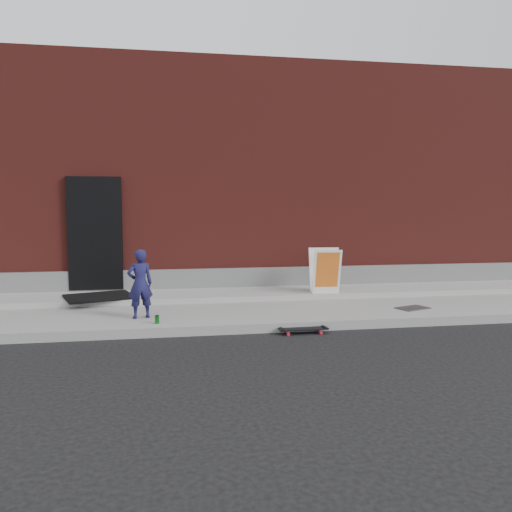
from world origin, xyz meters
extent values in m
plane|color=black|center=(0.00, 0.00, 0.00)|extent=(80.00, 80.00, 0.00)
cube|color=gray|center=(0.00, 1.50, 0.07)|extent=(20.00, 3.00, 0.15)
cube|color=gray|center=(0.00, 2.40, 0.20)|extent=(20.00, 1.20, 0.10)
cube|color=maroon|center=(0.00, 7.00, 2.50)|extent=(20.00, 8.00, 5.00)
cube|color=slate|center=(0.00, 2.97, 0.45)|extent=(20.00, 0.10, 0.40)
cube|color=black|center=(-2.60, 2.96, 1.40)|extent=(1.05, 0.12, 2.25)
imported|color=#191844|center=(-1.60, 0.73, 0.70)|extent=(0.46, 0.37, 1.11)
cylinder|color=red|center=(1.12, -0.03, 0.03)|extent=(0.05, 0.03, 0.05)
cylinder|color=red|center=(1.12, -0.19, 0.03)|extent=(0.05, 0.03, 0.05)
cylinder|color=red|center=(0.61, -0.05, 0.03)|extent=(0.05, 0.03, 0.05)
cylinder|color=red|center=(0.61, -0.21, 0.03)|extent=(0.05, 0.03, 0.05)
cube|color=#ABACB0|center=(1.12, -0.11, 0.06)|extent=(0.05, 0.16, 0.02)
cube|color=#ABACB0|center=(0.61, -0.13, 0.06)|extent=(0.05, 0.16, 0.02)
cube|color=black|center=(0.87, -0.12, 0.08)|extent=(0.74, 0.21, 0.02)
cube|color=white|center=(1.84, 1.81, 0.68)|extent=(0.55, 0.28, 0.87)
cube|color=white|center=(1.87, 2.19, 0.68)|extent=(0.55, 0.28, 0.87)
cube|color=yellow|center=(1.84, 1.78, 0.64)|extent=(0.45, 0.21, 0.69)
cube|color=white|center=(1.86, 2.00, 1.12)|extent=(0.53, 0.08, 0.04)
cylinder|color=#187921|center=(-1.33, 0.29, 0.21)|extent=(0.07, 0.07, 0.13)
cube|color=black|center=(-2.44, 2.15, 0.27)|extent=(1.43, 1.29, 0.03)
cube|color=#4C4C50|center=(3.06, 0.70, 0.16)|extent=(0.64, 0.53, 0.02)
camera|label=1|loc=(-1.07, -7.34, 1.92)|focal=35.00mm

